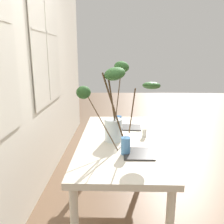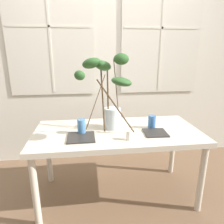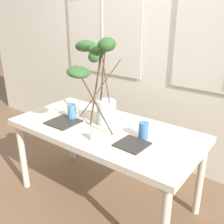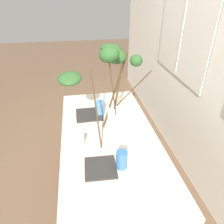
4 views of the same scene
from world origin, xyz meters
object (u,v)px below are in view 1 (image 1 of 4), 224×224
Objects in this scene: dining_table at (121,146)px; pillar_candle at (144,133)px; vase_with_branches at (117,102)px; plate_square_left at (138,154)px; drinking_glass_blue_left at (126,146)px; drinking_glass_blue_right at (118,122)px; plate_square_right at (131,127)px.

dining_table is 16.84× the size of pillar_candle.
plate_square_left is at bearing -144.66° from vase_with_branches.
drinking_glass_blue_left is 1.09× the size of drinking_glass_blue_right.
drinking_glass_blue_left is (-0.25, -0.08, -0.31)m from vase_with_branches.
drinking_glass_blue_right reaches higher than dining_table.
vase_with_branches is at bearing 160.11° from plate_square_right.
pillar_candle reaches higher than plate_square_left.
dining_table is 12.37× the size of drinking_glass_blue_right.
drinking_glass_blue_left is at bearing 87.12° from plate_square_left.
drinking_glass_blue_left is 0.45m from pillar_candle.
dining_table is 0.26m from pillar_candle.
plate_square_left is at bearing -92.88° from drinking_glass_blue_left.
plate_square_right is at bearing -93.41° from drinking_glass_blue_right.
vase_with_branches is 3.05× the size of plate_square_left.
plate_square_right reaches higher than dining_table.
plate_square_left is (-0.70, -0.16, -0.06)m from drinking_glass_blue_right.
dining_table is 0.38m from drinking_glass_blue_right.
vase_with_branches is 5.26× the size of drinking_glass_blue_left.
drinking_glass_blue_right is (0.35, 0.03, 0.14)m from dining_table.
plate_square_left reaches higher than dining_table.
drinking_glass_blue_right is at bearing 4.95° from drinking_glass_blue_left.
drinking_glass_blue_left is 0.58× the size of plate_square_left.
plate_square_right is (0.68, -0.08, -0.06)m from drinking_glass_blue_left.
plate_square_right is 0.30m from pillar_candle.
pillar_candle is (0.41, -0.09, 0.04)m from plate_square_left.
drinking_glass_blue_right is at bearing -2.05° from vase_with_branches.
plate_square_left is 2.56× the size of pillar_candle.
drinking_glass_blue_left reaches higher than drinking_glass_blue_right.
dining_table is at bearing 106.60° from pillar_candle.
dining_table is 0.37m from plate_square_right.
pillar_candle is at bearing -25.49° from drinking_glass_blue_left.
vase_with_branches reaches higher than drinking_glass_blue_left.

